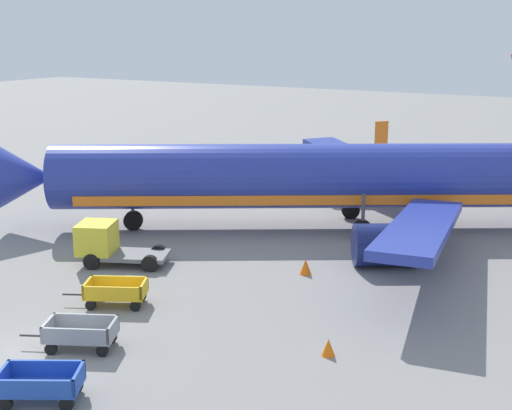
# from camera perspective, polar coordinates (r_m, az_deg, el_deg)

# --- Properties ---
(ground_plane) EXTENTS (220.00, 220.00, 0.00)m
(ground_plane) POSITION_cam_1_polar(r_m,az_deg,el_deg) (26.65, -18.04, -11.66)
(ground_plane) COLOR gray
(airplane) EXTENTS (33.93, 28.33, 11.34)m
(airplane) POSITION_cam_1_polar(r_m,az_deg,el_deg) (40.16, 6.28, 2.26)
(airplane) COLOR #28389E
(airplane) RESTS_ON ground
(baggage_cart_nearest) EXTENTS (3.46, 2.45, 1.07)m
(baggage_cart_nearest) POSITION_cam_1_polar(r_m,az_deg,el_deg) (23.33, -17.30, -13.83)
(baggage_cart_nearest) COLOR #234CB2
(baggage_cart_nearest) RESTS_ON ground
(baggage_cart_second_in_row) EXTENTS (3.52, 2.35, 1.07)m
(baggage_cart_second_in_row) POSITION_cam_1_polar(r_m,az_deg,el_deg) (26.43, -14.22, -10.17)
(baggage_cart_second_in_row) COLOR gray
(baggage_cart_second_in_row) RESTS_ON ground
(baggage_cart_third_in_row) EXTENTS (3.50, 2.38, 1.07)m
(baggage_cart_third_in_row) POSITION_cam_1_polar(r_m,az_deg,el_deg) (30.01, -11.45, -7.00)
(baggage_cart_third_in_row) COLOR gold
(baggage_cart_third_in_row) RESTS_ON ground
(service_truck_beside_carts) EXTENTS (4.77, 3.51, 2.10)m
(service_truck_beside_carts) POSITION_cam_1_polar(r_m,az_deg,el_deg) (35.09, -12.17, -3.04)
(service_truck_beside_carts) COLOR slate
(service_truck_beside_carts) RESTS_ON ground
(traffic_cone_near_plane) EXTENTS (0.49, 0.49, 0.64)m
(traffic_cone_near_plane) POSITION_cam_1_polar(r_m,az_deg,el_deg) (25.39, 5.97, -11.54)
(traffic_cone_near_plane) COLOR orange
(traffic_cone_near_plane) RESTS_ON ground
(traffic_cone_mid_apron) EXTENTS (0.57, 0.57, 0.75)m
(traffic_cone_mid_apron) POSITION_cam_1_polar(r_m,az_deg,el_deg) (33.19, 4.09, -5.07)
(traffic_cone_mid_apron) COLOR orange
(traffic_cone_mid_apron) RESTS_ON ground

